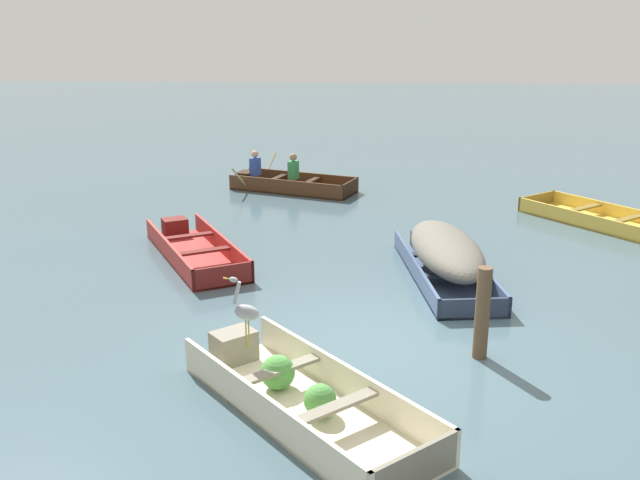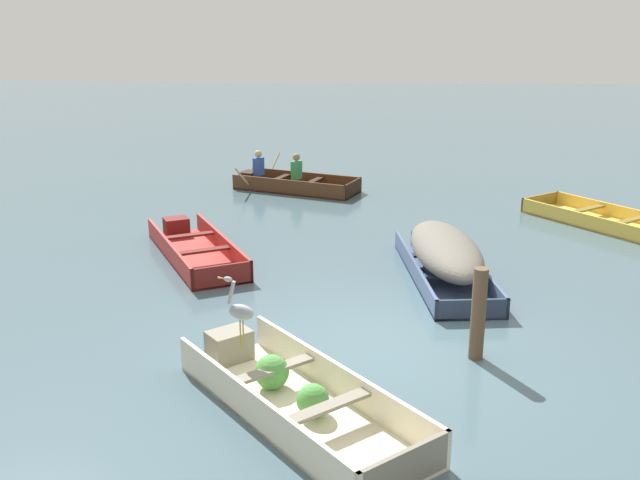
% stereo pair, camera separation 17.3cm
% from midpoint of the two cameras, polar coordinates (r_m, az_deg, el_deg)
% --- Properties ---
extents(ground_plane, '(80.00, 80.00, 0.00)m').
position_cam_midpoint_polar(ground_plane, '(9.39, 3.89, -8.27)').
color(ground_plane, '#47606B').
extents(dinghy_cream_foreground, '(3.04, 3.24, 0.44)m').
position_cam_midpoint_polar(dinghy_cream_foreground, '(7.91, -2.52, -12.12)').
color(dinghy_cream_foreground, beige).
rests_on(dinghy_cream_foreground, ground).
extents(skiff_slate_blue_near_moored, '(1.53, 3.55, 0.79)m').
position_cam_midpoint_polar(skiff_slate_blue_near_moored, '(11.69, 9.60, -1.01)').
color(skiff_slate_blue_near_moored, '#475B7F').
rests_on(skiff_slate_blue_near_moored, ground).
extents(skiff_red_mid_moored, '(2.46, 3.33, 0.37)m').
position_cam_midpoint_polar(skiff_red_mid_moored, '(12.90, -10.47, -0.73)').
color(skiff_red_mid_moored, '#AD2D28').
rests_on(skiff_red_mid_moored, ground).
extents(skiff_yellow_outer_moored, '(3.09, 3.44, 0.31)m').
position_cam_midpoint_polar(skiff_yellow_outer_moored, '(15.66, 21.89, 1.39)').
color(skiff_yellow_outer_moored, '#E5BC47').
rests_on(skiff_yellow_outer_moored, ground).
extents(rowboat_dark_varnish_with_crew, '(3.20, 2.45, 0.93)m').
position_cam_midpoint_polar(rowboat_dark_varnish_with_crew, '(17.67, -3.02, 4.64)').
color(rowboat_dark_varnish_with_crew, '#4C2D19').
rests_on(rowboat_dark_varnish_with_crew, ground).
extents(heron_on_dinghy, '(0.45, 0.25, 0.84)m').
position_cam_midpoint_polar(heron_on_dinghy, '(8.12, -6.59, -5.59)').
color(heron_on_dinghy, olive).
rests_on(heron_on_dinghy, dinghy_cream_foreground).
extents(mooring_post, '(0.18, 0.18, 1.19)m').
position_cam_midpoint_polar(mooring_post, '(8.98, 12.32, -5.74)').
color(mooring_post, brown).
rests_on(mooring_post, ground).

